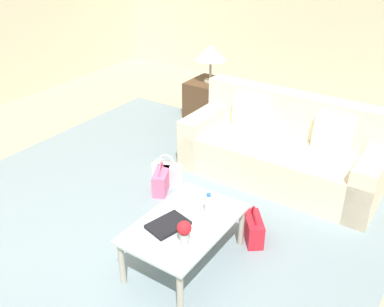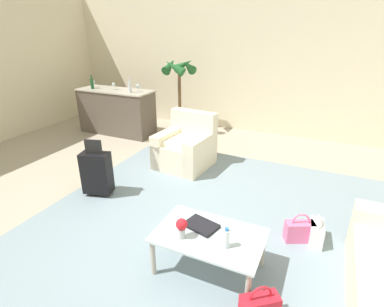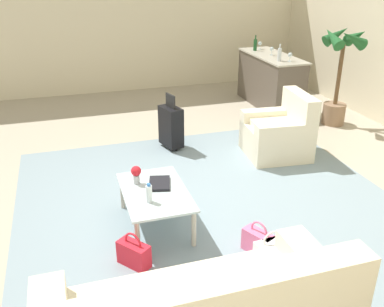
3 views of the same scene
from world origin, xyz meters
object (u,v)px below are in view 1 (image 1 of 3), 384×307
(coffee_table, at_px, (185,227))
(table_lamp, at_px, (211,53))
(handbag_pink, at_px, (161,181))
(handbag_white, at_px, (167,173))
(couch, at_px, (284,152))
(coffee_table_book, at_px, (168,225))
(water_bottle, at_px, (208,205))
(handbag_red, at_px, (253,228))
(side_table, at_px, (210,99))
(flower_vase, at_px, (184,231))

(coffee_table, distance_m, table_lamp, 3.23)
(handbag_pink, xyz_separation_m, handbag_white, (0.17, 0.05, 0.00))
(couch, distance_m, coffee_table_book, 1.93)
(coffee_table_book, bearing_deg, water_bottle, -15.12)
(table_lamp, distance_m, handbag_pink, 2.29)
(handbag_red, height_order, handbag_white, same)
(handbag_pink, bearing_deg, side_table, 17.83)
(handbag_pink, distance_m, handbag_red, 1.20)
(coffee_table, distance_m, water_bottle, 0.27)
(coffee_table, xyz_separation_m, handbag_pink, (0.77, 0.85, -0.24))
(coffee_table_book, relative_size, flower_vase, 1.55)
(flower_vase, bearing_deg, coffee_table_book, 66.50)
(coffee_table, xyz_separation_m, water_bottle, (0.20, -0.10, 0.15))
(couch, relative_size, handbag_white, 6.04)
(coffee_table_book, xyz_separation_m, handbag_white, (1.06, 0.81, -0.31))
(coffee_table_book, distance_m, handbag_pink, 1.21)
(coffee_table_book, bearing_deg, handbag_pink, 55.04)
(water_bottle, bearing_deg, table_lamp, 31.61)
(water_bottle, xyz_separation_m, handbag_pink, (0.57, 0.95, -0.39))
(water_bottle, distance_m, handbag_pink, 1.17)
(flower_vase, relative_size, handbag_red, 0.57)
(couch, distance_m, handbag_red, 1.25)
(side_table, xyz_separation_m, table_lamp, (-0.00, 0.00, 0.69))
(couch, distance_m, table_lamp, 2.00)
(water_bottle, xyz_separation_m, handbag_red, (0.39, -0.24, -0.39))
(flower_vase, bearing_deg, handbag_white, 41.96)
(couch, bearing_deg, handbag_pink, 137.40)
(coffee_table, distance_m, coffee_table_book, 0.16)
(couch, height_order, handbag_pink, couch)
(water_bottle, height_order, handbag_pink, water_bottle)
(handbag_red, relative_size, handbag_white, 1.00)
(coffee_table_book, bearing_deg, table_lamp, 40.17)
(table_lamp, distance_m, handbag_red, 3.00)
(handbag_pink, bearing_deg, coffee_table_book, -139.20)
(coffee_table_book, xyz_separation_m, side_table, (2.92, 1.42, -0.17))
(water_bottle, height_order, table_lamp, table_lamp)
(table_lamp, bearing_deg, handbag_pink, -162.17)
(coffee_table, bearing_deg, coffee_table_book, 146.31)
(water_bottle, bearing_deg, coffee_table_book, 150.64)
(water_bottle, bearing_deg, handbag_white, 53.29)
(side_table, xyz_separation_m, handbag_white, (-1.86, -0.61, -0.14))
(coffee_table_book, bearing_deg, couch, 8.87)
(water_bottle, height_order, handbag_red, water_bottle)
(flower_vase, xyz_separation_m, side_table, (3.02, 1.65, -0.28))
(table_lamp, bearing_deg, coffee_table_book, -154.07)
(coffee_table, height_order, table_lamp, table_lamp)
(coffee_table, bearing_deg, handbag_pink, 47.78)
(handbag_red, bearing_deg, water_bottle, 147.81)
(couch, relative_size, handbag_pink, 6.04)
(flower_vase, height_order, handbag_red, flower_vase)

